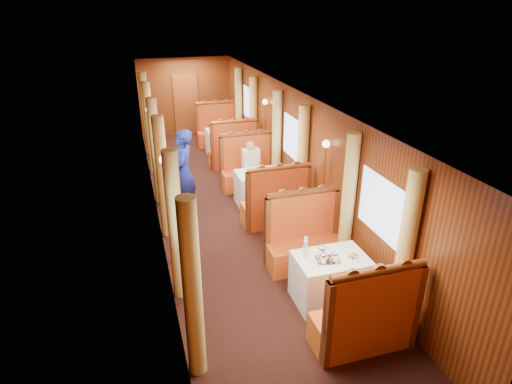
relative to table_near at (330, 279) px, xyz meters
name	(u,v)px	position (x,y,z in m)	size (l,w,h in m)	color
floor	(228,208)	(-0.75, 3.50, -0.38)	(3.00, 12.00, 0.01)	black
ceiling	(225,93)	(-0.75, 3.50, 2.12)	(3.00, 12.00, 0.01)	silver
wall_far	(186,97)	(-0.75, 9.50, 0.88)	(3.00, 2.50, 0.01)	brown
wall_near	(385,376)	(-0.75, -2.50, 0.88)	(3.00, 2.50, 0.01)	brown
wall_left	(153,161)	(-2.25, 3.50, 0.88)	(12.00, 2.50, 0.01)	brown
wall_right	(294,147)	(0.75, 3.50, 0.88)	(12.00, 2.50, 0.01)	brown
doorway_far	(186,104)	(-0.75, 9.47, 0.62)	(0.80, 0.04, 2.00)	brown
table_near	(330,279)	(0.00, 0.00, 0.00)	(1.05, 0.72, 0.75)	white
banquette_near_fwd	(365,321)	(0.00, -1.01, 0.05)	(1.30, 0.55, 1.34)	#AE2413
banquette_near_aft	(304,242)	(0.00, 1.01, 0.05)	(1.30, 0.55, 1.34)	#AE2413
table_mid	(261,188)	(0.00, 3.50, 0.00)	(1.05, 0.72, 0.75)	white
banquette_mid_fwd	(276,206)	(0.00, 2.49, 0.05)	(1.30, 0.55, 1.34)	#AE2413
banquette_mid_aft	(248,170)	(0.00, 4.51, 0.05)	(1.30, 0.55, 1.34)	#AE2413
table_far	(225,142)	(0.00, 7.00, 0.00)	(1.05, 0.72, 0.75)	white
banquette_far_fwd	(234,151)	(0.00, 5.99, 0.05)	(1.30, 0.55, 1.34)	#AE2413
banquette_far_aft	(218,131)	(0.00, 8.01, 0.05)	(1.30, 0.55, 1.34)	#AE2413
tea_tray	(328,260)	(-0.09, -0.06, 0.38)	(0.34, 0.26, 0.01)	silver
teapot_left	(323,260)	(-0.19, -0.11, 0.44)	(0.15, 0.12, 0.12)	silver
teapot_right	(334,258)	(-0.02, -0.12, 0.44)	(0.16, 0.12, 0.13)	silver
teapot_back	(322,253)	(-0.14, 0.04, 0.45)	(0.18, 0.13, 0.15)	silver
fruit_plate	(353,257)	(0.29, -0.10, 0.39)	(0.23, 0.23, 0.05)	white
cup_inboard	(306,251)	(-0.36, 0.12, 0.48)	(0.08, 0.08, 0.26)	white
cup_outboard	(305,247)	(-0.32, 0.23, 0.48)	(0.08, 0.08, 0.26)	white
rose_vase_mid	(260,164)	(-0.01, 3.53, 0.55)	(0.06, 0.06, 0.36)	silver
rose_vase_far	(226,124)	(0.03, 6.99, 0.55)	(0.06, 0.06, 0.36)	silver
window_left_near	(173,238)	(-2.24, 0.00, 1.07)	(1.20, 0.90, 0.01)	#8CADD8
curtain_left_near_a	(192,292)	(-2.13, -0.78, 0.80)	(0.22, 0.22, 2.35)	#D7C26E
curtain_left_near_b	(176,227)	(-2.13, 0.78, 0.80)	(0.22, 0.22, 2.35)	#D7C26E
window_right_near	(382,208)	(0.74, 0.00, 1.07)	(1.20, 0.90, 0.01)	#8CADD8
curtain_right_near_a	(405,254)	(0.63, -0.78, 0.80)	(0.22, 0.22, 2.35)	#D7C26E
curtain_right_near_b	(348,204)	(0.63, 0.78, 0.80)	(0.22, 0.22, 2.35)	#D7C26E
window_left_mid	(152,151)	(-2.24, 3.50, 1.07)	(1.20, 0.90, 0.01)	#8CADD8
curtain_left_mid_a	(163,178)	(-2.13, 2.72, 0.80)	(0.22, 0.22, 2.35)	#D7C26E
curtain_left_mid_b	(156,152)	(-2.13, 4.28, 0.80)	(0.22, 0.22, 2.35)	#D7C26E
window_right_mid	(293,139)	(0.74, 3.50, 1.07)	(1.20, 0.90, 0.01)	#8CADD8
curtain_right_mid_a	(302,163)	(0.63, 2.72, 0.80)	(0.22, 0.22, 2.35)	#D7C26E
curtain_right_mid_b	(277,141)	(0.63, 4.28, 0.80)	(0.22, 0.22, 2.35)	#D7C26E
window_left_far	(143,111)	(-2.24, 7.00, 1.07)	(1.20, 0.90, 0.01)	#8CADD8
curtain_left_far_a	(150,128)	(-2.13, 6.22, 0.80)	(0.22, 0.22, 2.35)	#D7C26E
curtain_left_far_b	(146,114)	(-2.13, 7.78, 0.80)	(0.22, 0.22, 2.35)	#D7C26E
window_right_far	(249,104)	(0.74, 7.00, 1.07)	(1.20, 0.90, 0.01)	#8CADD8
curtain_right_far_a	(253,120)	(0.63, 6.22, 0.80)	(0.22, 0.22, 2.35)	#D7C26E
curtain_right_far_b	(239,108)	(0.63, 7.78, 0.80)	(0.22, 0.22, 2.35)	#D7C26E
sconce_left_fore	(166,188)	(-2.15, 1.75, 1.01)	(0.14, 0.14, 1.95)	#BF8C3F
sconce_right_fore	(324,170)	(0.65, 1.75, 1.01)	(0.14, 0.14, 1.95)	#BF8C3F
sconce_left_aft	(151,131)	(-2.15, 5.25, 1.01)	(0.14, 0.14, 1.95)	#BF8C3F
sconce_right_aft	(265,122)	(0.65, 5.25, 1.01)	(0.14, 0.14, 1.95)	#BF8C3F
steward	(184,172)	(-1.64, 3.60, 0.53)	(0.66, 0.43, 1.81)	navy
passenger	(251,161)	(0.00, 4.27, 0.37)	(0.40, 0.44, 0.76)	beige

